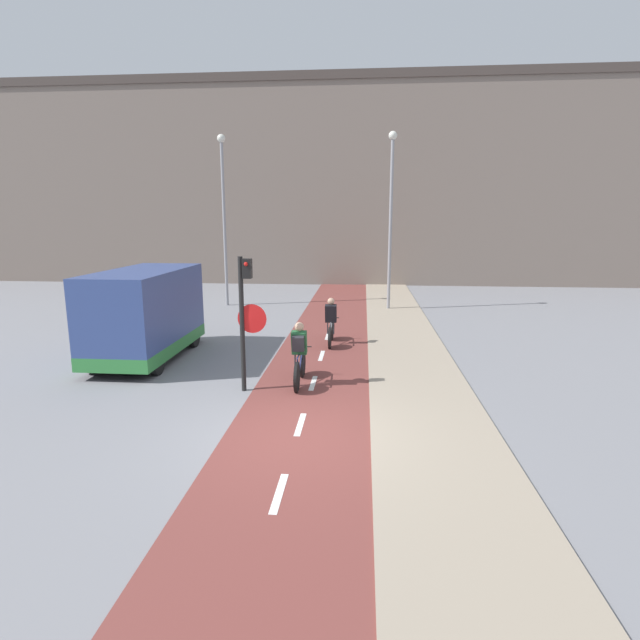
{
  "coord_description": "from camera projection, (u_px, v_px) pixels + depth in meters",
  "views": [
    {
      "loc": [
        1.17,
        -8.58,
        3.97
      ],
      "look_at": [
        0.0,
        4.96,
        1.2
      ],
      "focal_mm": 28.0,
      "sensor_mm": 36.0,
      "label": 1
    }
  ],
  "objects": [
    {
      "name": "ground_plane",
      "position": [
        297.0,
        436.0,
        9.26
      ],
      "size": [
        120.0,
        120.0,
        0.0
      ],
      "primitive_type": "plane",
      "color": "gray"
    },
    {
      "name": "street_lamp_far",
      "position": [
        224.0,
        205.0,
        22.4
      ],
      "size": [
        0.36,
        0.36,
        7.6
      ],
      "color": "gray",
      "rests_on": "ground_plane"
    },
    {
      "name": "building_row_background",
      "position": [
        346.0,
        184.0,
        31.67
      ],
      "size": [
        60.0,
        5.2,
        12.2
      ],
      "color": "slate",
      "rests_on": "ground_plane"
    },
    {
      "name": "cyclist_far",
      "position": [
        331.0,
        324.0,
        15.87
      ],
      "size": [
        0.46,
        1.8,
        1.52
      ],
      "color": "black",
      "rests_on": "ground_plane"
    },
    {
      "name": "street_lamp_sidewalk",
      "position": [
        391.0,
        205.0,
        21.32
      ],
      "size": [
        0.36,
        0.36,
        7.55
      ],
      "color": "gray",
      "rests_on": "ground_plane"
    },
    {
      "name": "sidewalk_strip",
      "position": [
        437.0,
        440.0,
        9.04
      ],
      "size": [
        2.4,
        60.0,
        0.05
      ],
      "color": "gray",
      "rests_on": "ground_plane"
    },
    {
      "name": "bike_lane",
      "position": [
        297.0,
        436.0,
        9.26
      ],
      "size": [
        2.72,
        60.0,
        0.02
      ],
      "color": "brown",
      "rests_on": "ground_plane"
    },
    {
      "name": "cyclist_near",
      "position": [
        299.0,
        356.0,
        11.98
      ],
      "size": [
        0.46,
        1.85,
        1.56
      ],
      "color": "black",
      "rests_on": "ground_plane"
    },
    {
      "name": "traffic_light_pole",
      "position": [
        245.0,
        309.0,
        11.34
      ],
      "size": [
        0.67,
        0.25,
        3.14
      ],
      "color": "black",
      "rests_on": "ground_plane"
    },
    {
      "name": "van",
      "position": [
        146.0,
        316.0,
        14.16
      ],
      "size": [
        1.93,
        4.43,
        2.56
      ],
      "color": "#334784",
      "rests_on": "ground_plane"
    }
  ]
}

